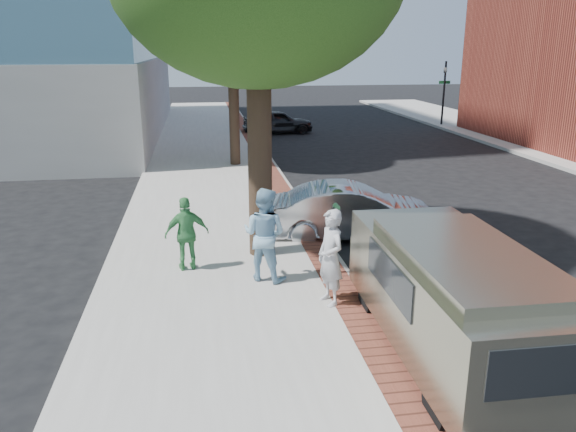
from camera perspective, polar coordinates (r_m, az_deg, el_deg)
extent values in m
plane|color=black|center=(11.07, 1.50, -7.68)|extent=(120.00, 120.00, 0.00)
cube|color=#9E9991|center=(18.47, -7.61, 2.50)|extent=(5.00, 60.00, 0.15)
cube|color=brown|center=(18.62, -0.84, 3.03)|extent=(0.60, 60.00, 0.01)
cube|color=gray|center=(18.69, 0.23, 2.83)|extent=(0.10, 60.00, 0.15)
cylinder|color=black|center=(32.14, -4.12, 11.96)|extent=(0.12, 0.12, 3.80)
imported|color=black|center=(32.07, -4.16, 13.92)|extent=(0.18, 0.15, 0.90)
cube|color=#1E7238|center=(32.09, -4.15, 13.20)|extent=(0.70, 0.03, 0.18)
cylinder|color=black|center=(35.09, 15.53, 11.81)|extent=(0.12, 0.12, 3.80)
imported|color=black|center=(35.02, 15.68, 13.60)|extent=(0.18, 0.15, 0.90)
cube|color=#1E7238|center=(35.04, 15.62, 12.95)|extent=(0.70, 0.03, 0.18)
cylinder|color=black|center=(12.08, -2.87, 6.10)|extent=(0.52, 0.52, 4.40)
cylinder|color=black|center=(22.09, -5.49, 10.19)|extent=(0.40, 0.40, 3.85)
ellipsoid|color=#1B4213|center=(21.96, -5.74, 18.63)|extent=(4.80, 4.80, 3.94)
cylinder|color=gray|center=(11.35, 4.85, -3.16)|extent=(0.07, 0.07, 1.15)
cube|color=#2D3030|center=(11.05, 5.04, 0.07)|extent=(0.12, 0.14, 0.24)
cube|color=#2D3030|center=(11.22, 4.82, 0.33)|extent=(0.12, 0.14, 0.24)
sphere|color=#3F8C4C|center=(11.01, 5.06, 0.82)|extent=(0.11, 0.11, 0.11)
sphere|color=#3F8C4C|center=(11.18, 4.84, 1.07)|extent=(0.11, 0.11, 0.11)
imported|color=#B1B1B6|center=(9.96, 4.34, -4.22)|extent=(0.59, 0.73, 1.75)
imported|color=#83AFCB|center=(10.97, -2.41, -1.87)|extent=(1.14, 1.08, 1.86)
imported|color=#439451|center=(11.68, -10.23, -1.78)|extent=(0.95, 0.51, 1.54)
imported|color=#B4B6BB|center=(13.97, 6.57, 0.43)|extent=(4.27, 1.95, 1.36)
imported|color=black|center=(31.27, -1.04, 9.56)|extent=(3.93, 1.85, 1.30)
cube|color=gray|center=(8.83, 16.54, -7.87)|extent=(1.99, 4.90, 1.37)
cube|color=gray|center=(10.74, 11.78, -4.63)|extent=(1.89, 0.94, 0.81)
cube|color=gray|center=(8.29, 17.84, -3.89)|extent=(1.77, 3.47, 0.16)
cylinder|color=black|center=(10.16, 8.24, -8.19)|extent=(0.23, 0.65, 0.65)
cylinder|color=black|center=(10.73, 16.87, -7.39)|extent=(0.23, 0.65, 0.65)
cylinder|color=black|center=(7.60, 15.16, -18.00)|extent=(0.23, 0.65, 0.65)
cylinder|color=black|center=(8.34, 26.15, -15.86)|extent=(0.23, 0.65, 0.65)
cube|color=black|center=(9.31, 21.67, -5.02)|extent=(0.05, 2.03, 0.56)
cube|color=black|center=(8.53, 10.16, -6.02)|extent=(0.05, 2.03, 0.56)
cube|color=black|center=(6.83, 25.35, -14.06)|extent=(1.52, 0.04, 0.61)
cube|color=black|center=(11.03, 11.09, -2.16)|extent=(1.62, 0.04, 0.41)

